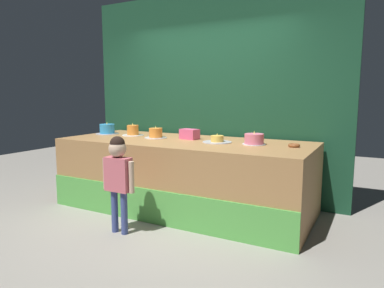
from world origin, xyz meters
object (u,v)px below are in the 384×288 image
(cake_center, at_px, (156,134))
(cake_far_right, at_px, (254,139))
(child_figure, at_px, (118,171))
(pink_box, at_px, (190,134))
(cake_far_left, at_px, (107,129))
(donut, at_px, (294,145))
(cake_right, at_px, (217,140))
(cake_left, at_px, (133,131))

(cake_center, xyz_separation_m, cake_far_right, (1.37, 0.03, 0.00))
(child_figure, xyz_separation_m, pink_box, (0.20, 1.20, 0.29))
(cake_far_left, bearing_deg, pink_box, 2.25)
(cake_far_left, bearing_deg, donut, -0.30)
(cake_center, bearing_deg, donut, 1.55)
(cake_far_left, relative_size, cake_right, 0.94)
(child_figure, bearing_deg, cake_left, 121.28)
(cake_far_right, bearing_deg, child_figure, -135.09)
(cake_center, bearing_deg, cake_far_left, 176.02)
(pink_box, height_order, donut, pink_box)
(cake_center, bearing_deg, cake_far_right, 1.14)
(child_figure, relative_size, donut, 8.01)
(donut, bearing_deg, cake_left, 178.98)
(pink_box, distance_m, cake_far_right, 0.92)
(donut, xyz_separation_m, cake_far_right, (-0.46, -0.02, 0.04))
(donut, xyz_separation_m, cake_far_left, (-2.74, 0.01, 0.05))
(child_figure, bearing_deg, donut, 35.80)
(donut, xyz_separation_m, cake_left, (-2.28, 0.04, 0.05))
(child_figure, bearing_deg, cake_far_left, 135.56)
(cake_far_right, bearing_deg, cake_far_left, 179.09)
(cake_far_left, relative_size, cake_far_right, 1.24)
(cake_far_left, distance_m, cake_center, 0.92)
(pink_box, distance_m, cake_far_left, 1.37)
(cake_right, bearing_deg, cake_far_right, 4.81)
(pink_box, distance_m, donut, 1.37)
(donut, height_order, cake_far_left, cake_far_left)
(donut, distance_m, cake_far_right, 0.46)
(pink_box, relative_size, cake_center, 0.80)
(child_figure, xyz_separation_m, cake_far_left, (-1.17, 1.15, 0.29))
(pink_box, xyz_separation_m, cake_left, (-0.91, -0.03, -0.00))
(cake_far_right, bearing_deg, pink_box, 174.35)
(cake_left, bearing_deg, child_figure, -58.72)
(pink_box, distance_m, cake_center, 0.47)
(cake_center, relative_size, cake_far_right, 1.12)
(child_figure, distance_m, cake_right, 1.28)
(cake_far_left, distance_m, cake_left, 0.46)
(cake_left, bearing_deg, donut, -1.02)
(cake_center, bearing_deg, cake_right, -0.70)
(cake_far_right, bearing_deg, donut, 2.79)
(donut, distance_m, cake_far_left, 2.74)
(pink_box, relative_size, cake_right, 0.68)
(cake_center, relative_size, cake_right, 0.85)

